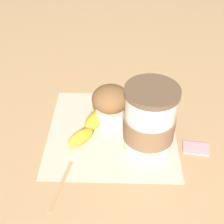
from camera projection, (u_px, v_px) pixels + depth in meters
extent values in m
plane|color=tan|center=(112.00, 131.00, 0.65)|extent=(3.00, 3.00, 0.00)
cube|color=beige|center=(112.00, 131.00, 0.65)|extent=(0.30, 0.30, 0.00)
cylinder|color=silver|center=(149.00, 123.00, 0.57)|extent=(0.09, 0.09, 0.13)
cylinder|color=brown|center=(152.00, 91.00, 0.53)|extent=(0.10, 0.10, 0.01)
cylinder|color=#846042|center=(149.00, 126.00, 0.58)|extent=(0.10, 0.10, 0.05)
cylinder|color=white|center=(111.00, 116.00, 0.66)|extent=(0.06, 0.06, 0.04)
ellipsoid|color=brown|center=(111.00, 99.00, 0.63)|extent=(0.08, 0.08, 0.05)
ellipsoid|color=gold|center=(81.00, 137.00, 0.62)|extent=(0.06, 0.06, 0.03)
ellipsoid|color=gold|center=(95.00, 119.00, 0.66)|extent=(0.06, 0.08, 0.03)
ellipsoid|color=brown|center=(98.00, 102.00, 0.70)|extent=(0.03, 0.06, 0.03)
cube|color=pink|center=(196.00, 148.00, 0.61)|extent=(0.06, 0.04, 0.01)
cube|color=tan|center=(61.00, 185.00, 0.55)|extent=(0.04, 0.11, 0.00)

